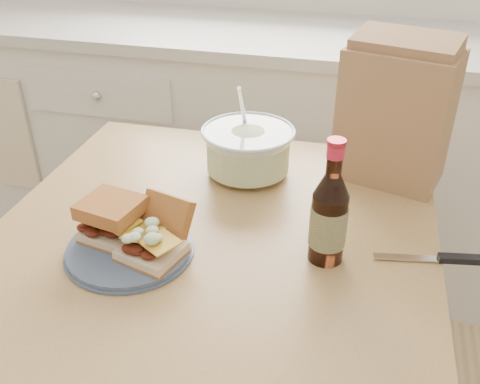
% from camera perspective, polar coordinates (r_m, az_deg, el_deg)
% --- Properties ---
extents(cabinet_run, '(2.50, 0.64, 0.94)m').
position_cam_1_polar(cabinet_run, '(2.16, 1.66, 4.99)').
color(cabinet_run, silver).
rests_on(cabinet_run, ground).
extents(dining_table, '(0.95, 0.95, 0.77)m').
position_cam_1_polar(dining_table, '(1.21, -2.67, -8.26)').
color(dining_table, '#AC8751').
rests_on(dining_table, ground).
extents(plate, '(0.25, 0.25, 0.02)m').
position_cam_1_polar(plate, '(1.09, -11.69, -5.99)').
color(plate, '#43516C').
rests_on(plate, dining_table).
extents(sandwich_left, '(0.13, 0.12, 0.08)m').
position_cam_1_polar(sandwich_left, '(1.09, -13.43, -2.78)').
color(sandwich_left, beige).
rests_on(sandwich_left, plate).
extents(sandwich_right, '(0.13, 0.18, 0.09)m').
position_cam_1_polar(sandwich_right, '(1.05, -8.95, -4.62)').
color(sandwich_right, beige).
rests_on(sandwich_right, plate).
extents(coleslaw_bowl, '(0.23, 0.23, 0.23)m').
position_cam_1_polar(coleslaw_bowl, '(1.32, 0.85, 4.30)').
color(coleslaw_bowl, silver).
rests_on(coleslaw_bowl, dining_table).
extents(beer_bottle, '(0.07, 0.07, 0.26)m').
position_cam_1_polar(beer_bottle, '(1.02, 9.46, -2.63)').
color(beer_bottle, black).
rests_on(beer_bottle, dining_table).
extents(knife, '(0.21, 0.05, 0.01)m').
position_cam_1_polar(knife, '(1.12, 21.15, -6.64)').
color(knife, silver).
rests_on(knife, dining_table).
extents(paper_bag, '(0.28, 0.22, 0.32)m').
position_cam_1_polar(paper_bag, '(1.31, 16.21, 7.75)').
color(paper_bag, '#A0744D').
rests_on(paper_bag, dining_table).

